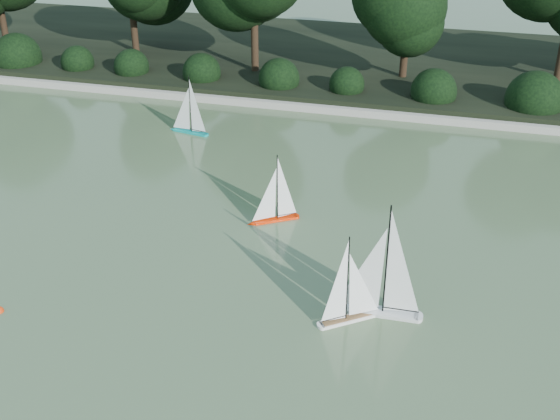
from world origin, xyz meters
name	(u,v)px	position (x,y,z in m)	size (l,w,h in m)	color
ground	(238,340)	(0.00, 0.00, 0.00)	(80.00, 80.00, 0.00)	#3B4B2D
pond_coping	(350,111)	(0.00, 9.00, 0.09)	(40.00, 0.35, 0.18)	gray
far_bank	(374,62)	(0.00, 13.00, 0.15)	(40.00, 8.00, 0.30)	black
shrub_hedge	(357,85)	(0.00, 9.90, 0.45)	(29.10, 1.10, 1.10)	black
sailboat_white_a	(372,295)	(1.67, 1.10, 0.30)	(1.41, 0.25, 1.93)	silver
sailboat_white_b	(354,306)	(1.45, 0.87, 0.23)	(0.94, 0.75, 1.47)	white
sailboat_orange	(272,211)	(-0.44, 3.33, 0.21)	(0.89, 0.64, 1.34)	#F72800
sailboat_teal	(187,123)	(-3.44, 6.86, 0.22)	(1.05, 0.36, 1.43)	#088D88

